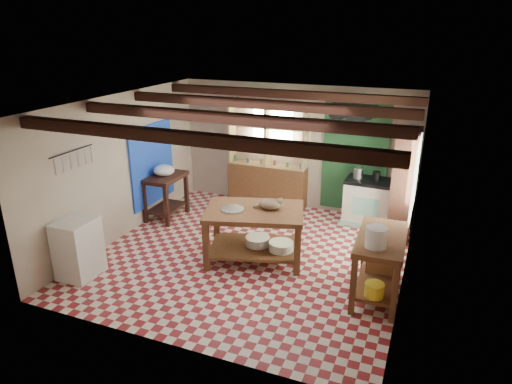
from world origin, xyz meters
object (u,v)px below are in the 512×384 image
at_px(work_table, 254,234).
at_px(stove, 369,201).
at_px(white_cabinet, 78,248).
at_px(right_counter, 379,266).
at_px(cat, 270,204).
at_px(prep_table, 166,197).

relative_size(work_table, stove, 1.72).
height_order(white_cabinet, right_counter, right_counter).
height_order(work_table, stove, stove).
relative_size(stove, cat, 2.46).
distance_m(work_table, cat, 0.59).
bearing_deg(white_cabinet, cat, 30.47).
xyz_separation_m(right_counter, cat, (-1.84, 0.47, 0.51)).
relative_size(work_table, prep_table, 1.74).
bearing_deg(work_table, white_cabinet, -163.34).
height_order(work_table, prep_table, prep_table).
distance_m(prep_table, cat, 2.73).
relative_size(white_cabinet, right_counter, 0.71).
bearing_deg(stove, prep_table, -159.64).
relative_size(stove, right_counter, 0.70).
bearing_deg(white_cabinet, prep_table, 87.71).
distance_m(stove, cat, 2.53).
xyz_separation_m(work_table, right_counter, (2.06, -0.35, 0.02)).
distance_m(work_table, white_cabinet, 2.78).
xyz_separation_m(white_cabinet, right_counter, (4.40, 1.15, 0.00)).
distance_m(white_cabinet, cat, 3.08).
height_order(stove, right_counter, right_counter).
bearing_deg(right_counter, prep_table, 161.57).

